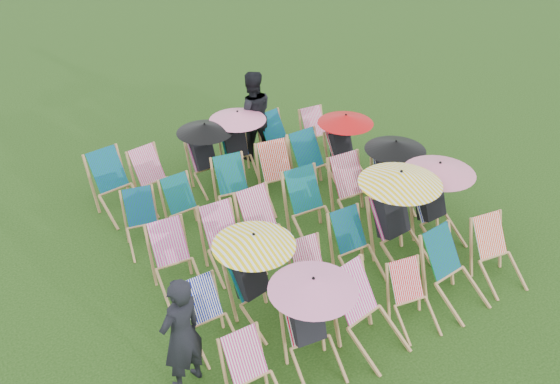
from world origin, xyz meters
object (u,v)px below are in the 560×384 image
deckchair_0 (255,379)px  person_left (182,335)px  person_rear (252,116)px  deckchair_29 (319,134)px  deckchair_5 (499,254)px

deckchair_0 → person_left: size_ratio=0.54×
person_left → person_rear: (3.50, 4.47, 0.09)m
deckchair_29 → person_left: bearing=-135.5°
deckchair_5 → person_rear: size_ratio=0.51×
deckchair_29 → person_left: 6.10m
deckchair_5 → person_rear: 5.25m
deckchair_5 → person_left: person_left is taller
deckchair_29 → deckchair_0: bearing=-127.1°
deckchair_0 → person_left: person_left is taller
deckchair_0 → person_rear: bearing=60.4°
deckchair_0 → person_left: (-0.55, 0.72, 0.37)m
deckchair_0 → deckchair_29: (4.13, 4.62, -0.00)m
deckchair_29 → person_left: (-4.68, -3.90, 0.37)m
deckchair_0 → deckchair_5: deckchair_5 is taller
deckchair_0 → person_left: 0.98m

